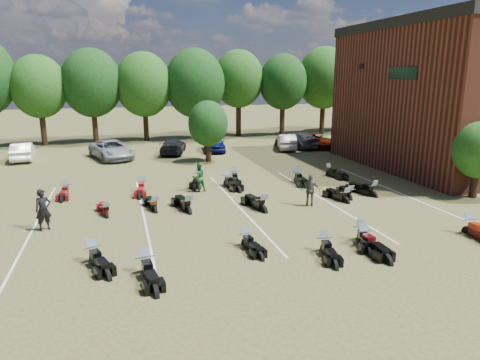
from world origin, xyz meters
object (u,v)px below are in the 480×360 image
object	(u,v)px
person_grey	(310,190)
motorcycle_14	(67,194)
person_black	(43,210)
motorcycle_3	(324,251)
motorcycle_7	(107,217)
car_4	(214,143)
motorcycle_0	(94,262)
person_green	(199,177)

from	to	relation	value
person_grey	motorcycle_14	world-z (taller)	person_grey
person_black	motorcycle_3	size ratio (longest dim) A/B	0.91
person_black	motorcycle_7	xyz separation A→B (m)	(2.66, 1.13, -0.96)
person_grey	motorcycle_7	bearing A→B (deg)	19.94
person_black	motorcycle_14	world-z (taller)	person_black
motorcycle_3	motorcycle_14	bearing A→B (deg)	143.56
car_4	person_grey	size ratio (longest dim) A/B	2.61
motorcycle_14	motorcycle_0	bearing A→B (deg)	-75.36
car_4	motorcycle_7	world-z (taller)	car_4
person_green	motorcycle_3	distance (m)	10.85
motorcycle_0	motorcycle_14	xyz separation A→B (m)	(-1.93, 10.36, 0.00)
person_black	motorcycle_14	xyz separation A→B (m)	(0.34, 6.09, -0.96)
person_black	person_grey	world-z (taller)	person_black
motorcycle_0	motorcycle_3	size ratio (longest dim) A/B	1.06
person_black	person_grey	size ratio (longest dim) A/B	1.11
car_4	motorcycle_0	distance (m)	24.59
car_4	person_grey	world-z (taller)	person_grey
motorcycle_3	person_grey	bearing A→B (deg)	81.39
person_grey	motorcycle_0	distance (m)	11.79
car_4	motorcycle_3	bearing A→B (deg)	-83.97
person_black	motorcycle_0	distance (m)	4.93
motorcycle_0	motorcycle_3	distance (m)	8.93
person_black	person_grey	xyz separation A→B (m)	(13.19, 0.09, -0.09)
motorcycle_7	motorcycle_14	xyz separation A→B (m)	(-2.32, 4.95, 0.00)
motorcycle_3	motorcycle_14	world-z (taller)	motorcycle_14
motorcycle_3	motorcycle_14	size ratio (longest dim) A/B	0.97
person_green	motorcycle_14	distance (m)	7.82
person_black	motorcycle_3	world-z (taller)	person_black
person_grey	motorcycle_14	bearing A→B (deg)	0.58
motorcycle_7	person_black	bearing A→B (deg)	13.10
person_green	car_4	bearing A→B (deg)	-121.84
person_grey	motorcycle_0	bearing A→B (deg)	47.38
person_grey	motorcycle_7	size ratio (longest dim) A/B	0.86
motorcycle_0	motorcycle_3	world-z (taller)	motorcycle_0
person_green	motorcycle_7	distance (m)	6.41
car_4	person_black	bearing A→B (deg)	-115.02
car_4	motorcycle_0	world-z (taller)	car_4
person_black	motorcycle_14	distance (m)	6.17
car_4	motorcycle_0	xyz separation A→B (m)	(-9.72, -22.57, -0.77)
car_4	motorcycle_3	size ratio (longest dim) A/B	2.13
person_grey	motorcycle_14	distance (m)	14.21
person_grey	person_black	bearing A→B (deg)	26.00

